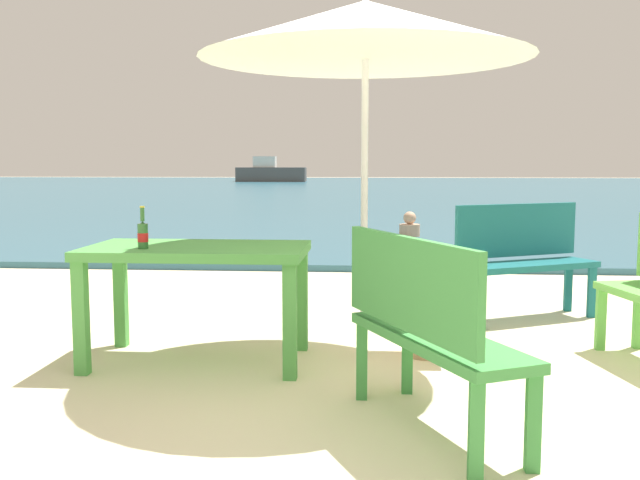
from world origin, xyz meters
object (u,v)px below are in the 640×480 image
at_px(bench_teal_center, 523,254).
at_px(picnic_table_green, 197,263).
at_px(boat_barge, 270,173).
at_px(beer_bottle_amber, 143,234).
at_px(patio_umbrella, 365,30).
at_px(bench_green_left, 425,322).
at_px(swimmer_person, 410,227).
at_px(side_table_wood, 429,303).

bearing_deg(bench_teal_center, picnic_table_green, -147.69).
xyz_separation_m(picnic_table_green, boat_barge, (-5.62, 41.06, 0.01)).
height_order(beer_bottle_amber, boat_barge, boat_barge).
distance_m(picnic_table_green, patio_umbrella, 1.82).
bearing_deg(beer_bottle_amber, bench_green_left, -29.76).
height_order(beer_bottle_amber, swimmer_person, beer_bottle_amber).
distance_m(picnic_table_green, swimmer_person, 7.53).
xyz_separation_m(patio_umbrella, side_table_wood, (0.44, 0.15, -1.76)).
xyz_separation_m(bench_teal_center, bench_green_left, (-0.99, -2.62, 0.00)).
bearing_deg(swimmer_person, side_table_wood, -91.66).
height_order(swimmer_person, boat_barge, boat_barge).
xyz_separation_m(side_table_wood, bench_green_left, (-0.13, -1.40, 0.19)).
bearing_deg(boat_barge, picnic_table_green, -82.20).
bearing_deg(swimmer_person, bench_green_left, -92.26).
xyz_separation_m(patio_umbrella, swimmer_person, (0.64, 7.20, -1.88)).
bearing_deg(side_table_wood, picnic_table_green, -169.74).
relative_size(bench_teal_center, bench_green_left, 1.00).
bearing_deg(bench_green_left, beer_bottle_amber, 150.24).
height_order(patio_umbrella, bench_green_left, patio_umbrella).
bearing_deg(side_table_wood, boat_barge, 99.91).
bearing_deg(boat_barge, side_table_wood, -80.09).
bearing_deg(boat_barge, swimmer_person, -77.74).
xyz_separation_m(picnic_table_green, side_table_wood, (1.51, 0.27, -0.30)).
height_order(patio_umbrella, side_table_wood, patio_umbrella).
distance_m(picnic_table_green, bench_green_left, 1.78).
relative_size(bench_teal_center, swimmer_person, 3.01).
relative_size(bench_green_left, boat_barge, 0.28).
height_order(picnic_table_green, beer_bottle_amber, beer_bottle_amber).
relative_size(beer_bottle_amber, swimmer_person, 0.65).
relative_size(picnic_table_green, swimmer_person, 3.41).
height_order(beer_bottle_amber, bench_green_left, beer_bottle_amber).
relative_size(picnic_table_green, patio_umbrella, 0.61).
distance_m(bench_teal_center, swimmer_person, 5.87).
bearing_deg(patio_umbrella, swimmer_person, 84.92).
relative_size(patio_umbrella, side_table_wood, 4.26).
bearing_deg(picnic_table_green, patio_umbrella, 6.33).
height_order(picnic_table_green, bench_green_left, bench_green_left).
distance_m(beer_bottle_amber, side_table_wood, 1.92).
bearing_deg(bench_green_left, picnic_table_green, 140.74).
bearing_deg(bench_teal_center, boat_barge, 101.42).
relative_size(beer_bottle_amber, patio_umbrella, 0.12).
relative_size(side_table_wood, swimmer_person, 1.32).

